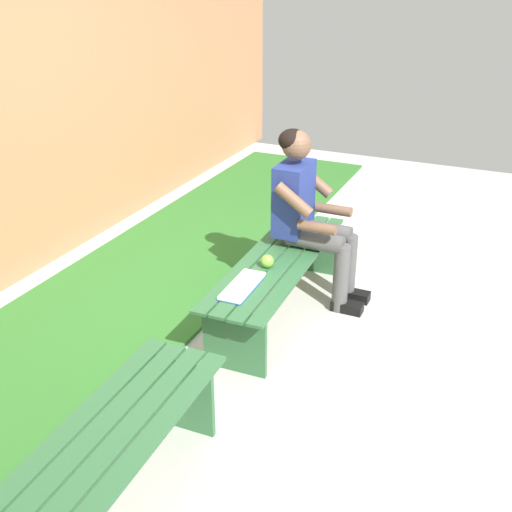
% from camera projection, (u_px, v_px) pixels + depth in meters
% --- Properties ---
extents(ground_plane, '(10.00, 7.00, 0.04)m').
position_uv_depth(ground_plane, '(382.00, 448.00, 3.17)').
color(ground_plane, '#B2B2AD').
extents(grass_strip, '(9.00, 1.41, 0.03)m').
position_uv_depth(grass_strip, '(62.00, 347.00, 3.93)').
color(grass_strip, '#2D6B28').
rests_on(grass_strip, ground).
extents(bench_near, '(1.70, 0.51, 0.43)m').
position_uv_depth(bench_near, '(278.00, 272.00, 4.20)').
color(bench_near, '#2D6038').
rests_on(bench_near, ground).
extents(bench_far, '(1.61, 0.50, 0.43)m').
position_uv_depth(bench_far, '(98.00, 467.00, 2.59)').
color(bench_far, '#2D6038').
rests_on(bench_far, ground).
extents(person_seated, '(0.50, 0.69, 1.23)m').
position_uv_depth(person_seated, '(309.00, 211.00, 4.27)').
color(person_seated, navy).
rests_on(person_seated, ground).
extents(apple, '(0.09, 0.09, 0.09)m').
position_uv_depth(apple, '(267.00, 261.00, 4.02)').
color(apple, '#72B738').
rests_on(apple, bench_near).
extents(book_open, '(0.42, 0.17, 0.02)m').
position_uv_depth(book_open, '(242.00, 286.00, 3.78)').
color(book_open, white).
rests_on(book_open, bench_near).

